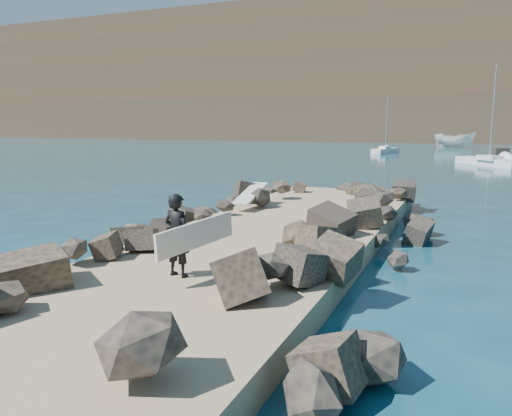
# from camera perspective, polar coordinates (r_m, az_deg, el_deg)

# --- Properties ---
(ground) EXTENTS (800.00, 800.00, 0.00)m
(ground) POSITION_cam_1_polar(r_m,az_deg,el_deg) (15.12, 1.50, -5.03)
(ground) COLOR #0F384C
(ground) RESTS_ON ground
(jetty) EXTENTS (6.00, 26.00, 0.60)m
(jetty) POSITION_cam_1_polar(r_m,az_deg,el_deg) (13.26, -1.71, -5.78)
(jetty) COLOR #8C7759
(jetty) RESTS_ON ground
(riprap_left) EXTENTS (2.60, 22.00, 1.00)m
(riprap_left) POSITION_cam_1_polar(r_m,az_deg,el_deg) (15.03, -11.00, -3.33)
(riprap_left) COLOR black
(riprap_left) RESTS_ON ground
(riprap_right) EXTENTS (2.60, 22.00, 1.00)m
(riprap_right) POSITION_cam_1_polar(r_m,az_deg,el_deg) (12.79, 11.19, -5.62)
(riprap_right) COLOR black
(riprap_right) RESTS_ON ground
(headland) EXTENTS (360.00, 140.00, 32.00)m
(headland) POSITION_cam_1_polar(r_m,az_deg,el_deg) (174.09, 25.26, 12.71)
(headland) COLOR #2D4919
(headland) RESTS_ON ground
(surfboard_resting) EXTENTS (0.80, 2.53, 0.08)m
(surfboard_resting) POSITION_cam_1_polar(r_m,az_deg,el_deg) (19.32, -0.62, 1.34)
(surfboard_resting) COLOR silver
(surfboard_resting) RESTS_ON riprap_left
(boat_imported) EXTENTS (6.60, 3.28, 2.44)m
(boat_imported) POSITION_cam_1_polar(r_m,az_deg,el_deg) (87.62, 21.73, 7.22)
(boat_imported) COLOR silver
(boat_imported) RESTS_ON ground
(surfer_with_board) EXTENTS (1.13, 2.16, 1.79)m
(surfer_with_board) POSITION_cam_1_polar(r_m,az_deg,el_deg) (10.63, -8.68, -3.10)
(surfer_with_board) COLOR black
(surfer_with_board) RESTS_ON jetty
(sailboat_c) EXTENTS (6.04, 7.34, 9.38)m
(sailboat_c) POSITION_cam_1_polar(r_m,az_deg,el_deg) (51.30, 25.10, 4.81)
(sailboat_c) COLOR silver
(sailboat_c) RESTS_ON ground
(sailboat_b) EXTENTS (2.88, 6.26, 7.48)m
(sailboat_b) POSITION_cam_1_polar(r_m,az_deg,el_deg) (68.20, 14.57, 6.37)
(sailboat_b) COLOR silver
(sailboat_b) RESTS_ON ground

